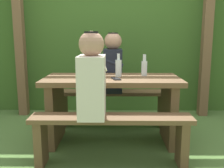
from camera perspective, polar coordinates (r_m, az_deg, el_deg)
ground_plane at (r=2.89m, az=-0.00°, el=-12.44°), size 12.00×12.00×0.00m
hedge_backdrop at (r=4.31m, az=0.27°, el=10.45°), size 6.40×0.92×2.24m
pergola_post_left at (r=3.87m, az=-19.49°, el=8.78°), size 0.12×0.12×2.10m
pergola_post_right at (r=3.85m, az=19.98°, el=8.74°), size 0.12×0.12×2.10m
picnic_table at (r=2.74m, az=-0.00°, el=-3.12°), size 1.40×0.64×0.71m
bench_near at (r=2.30m, az=-0.15°, el=-10.08°), size 1.40×0.24×0.45m
bench_far at (r=3.28m, az=0.11°, el=-3.72°), size 1.40×0.24×0.45m
person_white_shirt at (r=2.19m, az=-4.41°, el=1.30°), size 0.25×0.35×0.72m
person_black_coat at (r=3.19m, az=0.22°, el=4.27°), size 0.25×0.35×0.72m
drinking_glass at (r=2.64m, az=-3.62°, el=2.34°), size 0.07×0.07×0.10m
bottle_left at (r=2.74m, az=1.42°, el=3.64°), size 0.07×0.07×0.24m
bottle_right at (r=2.81m, az=7.07°, el=3.69°), size 0.06×0.06×0.23m
cell_phone at (r=2.58m, az=0.87°, el=1.15°), size 0.10×0.15×0.01m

